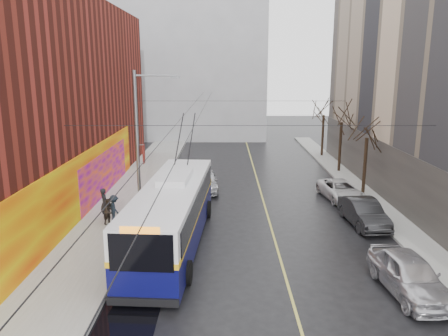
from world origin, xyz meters
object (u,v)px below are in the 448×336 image
at_px(parked_car_a, 409,274).
at_px(pedestrian_a, 104,203).
at_px(tree_near, 368,127).
at_px(pedestrian_b, 109,211).
at_px(trolleybus, 173,213).
at_px(pedestrian_c, 114,208).
at_px(streetlight_pole, 140,143).
at_px(tree_mid, 342,113).
at_px(parked_car_c, 341,190).
at_px(following_car, 205,181).
at_px(tree_far, 324,107).
at_px(parked_car_b, 364,213).

relative_size(parked_car_a, pedestrian_a, 2.58).
distance_m(tree_near, pedestrian_b, 18.70).
relative_size(trolleybus, pedestrian_c, 8.25).
xyz_separation_m(streetlight_pole, tree_mid, (15.14, 13.00, 0.41)).
xyz_separation_m(parked_car_c, following_car, (-9.68, 2.20, 0.12)).
bearing_deg(pedestrian_b, streetlight_pole, -37.97).
relative_size(tree_mid, parked_car_a, 1.37).
xyz_separation_m(tree_far, pedestrian_c, (-16.81, -20.25, -4.18)).
height_order(parked_car_c, pedestrian_c, pedestrian_c).
bearing_deg(parked_car_a, parked_car_c, 82.32).
bearing_deg(parked_car_a, following_car, 115.41).
relative_size(trolleybus, pedestrian_a, 7.07).
relative_size(tree_near, following_car, 1.38).
bearing_deg(tree_near, tree_mid, 90.00).
xyz_separation_m(parked_car_c, pedestrian_a, (-15.51, -4.49, 0.43)).
distance_m(streetlight_pole, parked_car_c, 14.58).
bearing_deg(parked_car_b, tree_far, 80.00).
height_order(following_car, pedestrian_c, pedestrian_c).
xyz_separation_m(parked_car_a, pedestrian_c, (-14.18, 8.24, 0.13)).
xyz_separation_m(tree_far, following_car, (-11.68, -13.05, -4.35)).
distance_m(parked_car_c, pedestrian_c, 15.63).
distance_m(tree_near, tree_far, 14.00).
distance_m(tree_far, trolleybus, 26.93).
relative_size(parked_car_b, pedestrian_b, 3.09).
relative_size(streetlight_pole, tree_far, 1.37).
xyz_separation_m(streetlight_pole, parked_car_b, (13.14, -0.50, -4.07)).
bearing_deg(streetlight_pole, pedestrian_a, 173.67).
distance_m(tree_far, following_car, 18.05).
bearing_deg(streetlight_pole, tree_near, 21.62).
xyz_separation_m(streetlight_pole, pedestrian_c, (-1.67, -0.25, -3.89)).
height_order(tree_near, pedestrian_b, tree_near).
height_order(tree_mid, trolleybus, tree_mid).
xyz_separation_m(tree_near, tree_mid, (0.00, 7.00, 0.28)).
bearing_deg(trolleybus, pedestrian_c, 144.74).
relative_size(streetlight_pole, pedestrian_c, 5.54).
distance_m(pedestrian_a, pedestrian_c, 0.88).
relative_size(trolleybus, parked_car_c, 2.80).
xyz_separation_m(tree_near, trolleybus, (-12.94, -9.38, -3.23)).
bearing_deg(streetlight_pole, parked_car_b, -2.16).
xyz_separation_m(streetlight_pole, parked_car_a, (12.51, -8.49, -4.01)).
bearing_deg(following_car, pedestrian_a, -135.03).
bearing_deg(parked_car_c, parked_car_a, -100.43).
xyz_separation_m(tree_mid, following_car, (-11.68, -6.05, -4.47)).
bearing_deg(pedestrian_c, trolleybus, -165.81).
height_order(streetlight_pole, parked_car_a, streetlight_pole).
height_order(parked_car_b, pedestrian_c, pedestrian_c).
xyz_separation_m(parked_car_a, pedestrian_a, (-14.89, 8.76, 0.26)).
relative_size(tree_far, pedestrian_a, 3.47).
bearing_deg(pedestrian_b, parked_car_b, -56.81).
height_order(parked_car_a, following_car, parked_car_a).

